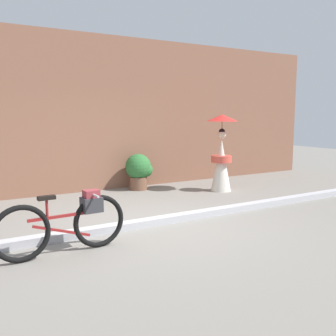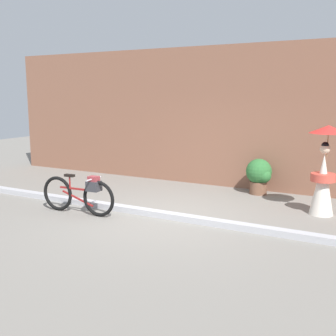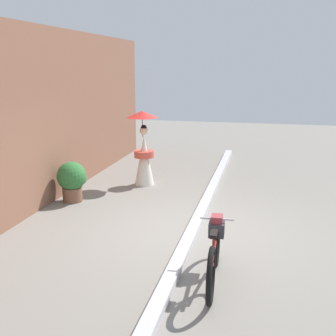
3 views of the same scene
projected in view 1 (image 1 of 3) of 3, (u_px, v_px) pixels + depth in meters
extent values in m
plane|color=gray|center=(153.00, 225.00, 6.38)|extent=(30.00, 30.00, 0.00)
cube|color=brown|center=(83.00, 114.00, 9.07)|extent=(14.00, 0.40, 3.68)
cube|color=#B2B2B7|center=(153.00, 222.00, 6.37)|extent=(14.00, 0.20, 0.12)
torus|color=black|center=(99.00, 221.00, 5.29)|extent=(0.74, 0.11, 0.74)
torus|color=black|center=(21.00, 234.00, 4.72)|extent=(0.74, 0.11, 0.74)
cube|color=maroon|center=(62.00, 216.00, 4.99)|extent=(0.87, 0.08, 0.04)
cube|color=maroon|center=(62.00, 231.00, 5.01)|extent=(0.76, 0.07, 0.27)
cylinder|color=maroon|center=(47.00, 209.00, 4.87)|extent=(0.03, 0.03, 0.30)
cube|color=black|center=(46.00, 198.00, 4.85)|extent=(0.22, 0.10, 0.05)
cylinder|color=silver|center=(91.00, 194.00, 5.18)|extent=(0.05, 0.48, 0.03)
cube|color=#333338|center=(92.00, 205.00, 5.20)|extent=(0.27, 0.23, 0.20)
cube|color=maroon|center=(91.00, 195.00, 5.18)|extent=(0.21, 0.17, 0.14)
cone|color=silver|center=(221.00, 165.00, 9.16)|extent=(0.48, 0.48, 1.25)
cylinder|color=#D14C3D|center=(221.00, 159.00, 9.14)|extent=(0.49, 0.49, 0.16)
sphere|color=beige|center=(222.00, 135.00, 9.06)|extent=(0.20, 0.20, 0.20)
sphere|color=black|center=(222.00, 132.00, 9.05)|extent=(0.15, 0.15, 0.15)
cylinder|color=olive|center=(222.00, 130.00, 9.10)|extent=(0.02, 0.02, 0.55)
cone|color=red|center=(222.00, 118.00, 9.06)|extent=(0.76, 0.76, 0.16)
cylinder|color=brown|center=(138.00, 183.00, 9.38)|extent=(0.42, 0.42, 0.31)
sphere|color=#2D6B33|center=(138.00, 167.00, 9.32)|extent=(0.63, 0.63, 0.63)
sphere|color=#2D6B33|center=(146.00, 170.00, 9.33)|extent=(0.35, 0.35, 0.35)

